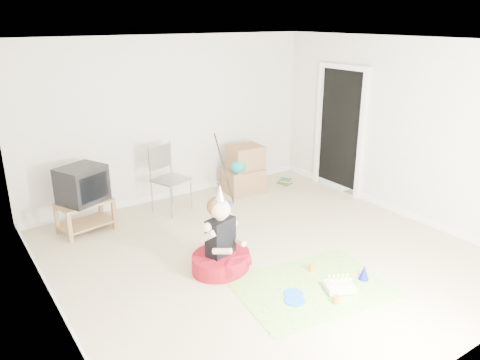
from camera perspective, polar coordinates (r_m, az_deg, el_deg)
ground at (r=6.03m, az=2.96°, el=-8.98°), size 5.00×5.00×0.00m
doorway_recess at (r=8.08m, az=12.12°, el=5.80°), size 0.02×0.90×2.05m
tv_stand at (r=6.86m, az=-18.32°, el=-3.89°), size 0.78×0.57×0.45m
crt_tv at (r=6.71m, az=-18.71°, el=-0.50°), size 0.72×0.68×0.50m
folding_chair at (r=7.19m, az=-8.43°, el=0.07°), size 0.60×0.58×1.05m
cardboard_boxes at (r=7.94m, az=0.51°, el=1.19°), size 0.67×0.54×0.80m
floor_mop at (r=7.35m, az=-1.73°, el=-1.32°), size 0.30×0.36×1.13m
book_pile at (r=8.46m, az=5.49°, el=-0.14°), size 0.24×0.27×0.10m
seated_woman at (r=5.58m, az=-2.36°, el=-8.71°), size 0.93×0.93×1.07m
party_mat at (r=5.40m, az=8.83°, el=-12.79°), size 1.82×1.44×0.01m
birthday_cake at (r=5.38m, az=11.99°, el=-12.68°), size 0.37×0.34×0.14m
blue_plate_near at (r=5.25m, az=6.55°, el=-13.60°), size 0.26×0.26×0.01m
blue_plate_far at (r=5.14m, az=6.69°, el=-14.38°), size 0.27×0.27×0.01m
orange_cup_near at (r=5.68m, az=8.77°, el=-10.52°), size 0.08×0.08×0.09m
orange_cup_far at (r=5.16m, az=11.62°, el=-14.06°), size 0.07×0.07×0.08m
blue_party_hat at (r=5.62m, az=14.89°, el=-10.81°), size 0.13×0.13×0.18m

